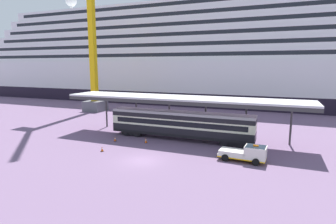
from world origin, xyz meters
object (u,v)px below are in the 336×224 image
object	(u,v)px
cruise_ship	(195,59)
quay_bollard	(260,152)
traffic_cone_near	(115,139)
train_carriage	(180,124)
traffic_cone_mid	(102,149)
service_truck	(247,153)
dockside_crane	(94,39)
traffic_cone_far	(146,140)

from	to	relation	value
cruise_ship	quay_bollard	size ratio (longest dim) A/B	168.70
quay_bollard	traffic_cone_near	bearing A→B (deg)	-177.64
train_carriage	quay_bollard	xyz separation A→B (m)	(11.36, -3.57, -1.79)
traffic_cone_mid	service_truck	bearing A→B (deg)	9.99
service_truck	traffic_cone_near	xyz separation A→B (m)	(-18.35, 1.63, -0.66)
service_truck	traffic_cone_near	bearing A→B (deg)	174.92
dockside_crane	train_carriage	bearing A→B (deg)	-31.93
traffic_cone_near	quay_bollard	bearing A→B (deg)	2.36
cruise_ship	traffic_cone_near	world-z (taller)	cruise_ship
train_carriage	dockside_crane	distance (m)	34.77
cruise_ship	traffic_cone_mid	bearing A→B (deg)	-86.00
quay_bollard	train_carriage	bearing A→B (deg)	162.55
service_truck	traffic_cone_mid	size ratio (longest dim) A/B	8.39
traffic_cone_far	dockside_crane	xyz separation A→B (m)	(-23.06, 20.29, 16.34)
train_carriage	dockside_crane	xyz separation A→B (m)	(-26.86, 16.74, 14.41)
service_truck	traffic_cone_far	bearing A→B (deg)	169.92
traffic_cone_near	quay_bollard	world-z (taller)	quay_bollard
train_carriage	traffic_cone_mid	xyz separation A→B (m)	(-7.19, -9.05, -1.99)
traffic_cone_near	traffic_cone_mid	distance (m)	4.80
traffic_cone_far	train_carriage	bearing A→B (deg)	43.06
service_truck	dockside_crane	world-z (taller)	dockside_crane
service_truck	quay_bollard	bearing A→B (deg)	61.87
traffic_cone_near	quay_bollard	distance (m)	19.68
cruise_ship	service_truck	world-z (taller)	cruise_ship
train_carriage	traffic_cone_near	world-z (taller)	train_carriage
service_truck	traffic_cone_far	xyz separation A→B (m)	(-13.86, 2.46, -0.62)
service_truck	traffic_cone_mid	world-z (taller)	service_truck
cruise_ship	train_carriage	bearing A→B (deg)	-76.12
traffic_cone_mid	dockside_crane	xyz separation A→B (m)	(-19.67, 25.79, 16.40)
quay_bollard	traffic_cone_far	bearing A→B (deg)	179.93
service_truck	traffic_cone_far	distance (m)	14.09
traffic_cone_mid	traffic_cone_far	xyz separation A→B (m)	(3.39, 5.50, 0.06)
cruise_ship	traffic_cone_mid	world-z (taller)	cruise_ship
cruise_ship	traffic_cone_near	distance (m)	50.11
service_truck	traffic_cone_near	distance (m)	18.44
dockside_crane	quay_bollard	bearing A→B (deg)	-27.98
cruise_ship	traffic_cone_near	xyz separation A→B (m)	(2.61, -48.51, -12.26)
cruise_ship	service_truck	xyz separation A→B (m)	(20.97, -50.15, -11.61)
service_truck	traffic_cone_mid	bearing A→B (deg)	-170.01
traffic_cone_mid	dockside_crane	world-z (taller)	dockside_crane
cruise_ship	dockside_crane	bearing A→B (deg)	-120.21
service_truck	traffic_cone_near	size ratio (longest dim) A/B	7.81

